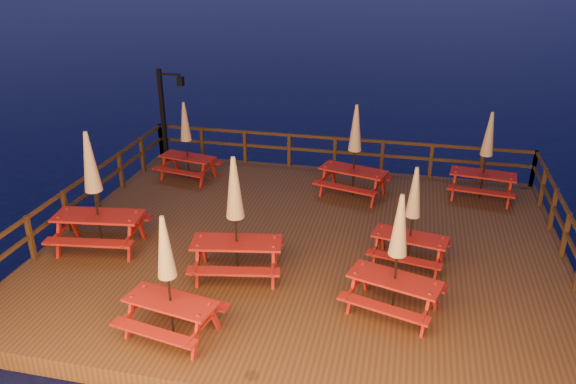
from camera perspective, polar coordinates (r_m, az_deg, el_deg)
name	(u,v)px	position (r m, az deg, el deg)	size (l,w,h in m)	color
ground	(305,258)	(13.69, 1.71, -6.68)	(500.00, 500.00, 0.00)	black
deck	(305,250)	(13.59, 1.72, -5.96)	(12.00, 10.00, 0.40)	#4E2C19
deck_piles	(305,268)	(13.85, 1.70, -7.75)	(11.44, 9.44, 1.40)	#311F0F
railing	(318,185)	(14.72, 3.09, 0.69)	(11.80, 9.75, 1.10)	#311F0F
lamp_post	(167,107)	(18.44, -12.22, 8.43)	(0.85, 0.18, 3.00)	black
picnic_table_0	(168,275)	(10.16, -12.13, -8.29)	(1.91, 1.67, 2.41)	#9B260E
picnic_table_1	(186,140)	(16.97, -10.30, 5.24)	(1.89, 1.65, 2.37)	#9B260E
picnic_table_2	(94,190)	(13.37, -19.11, 0.21)	(2.20, 1.90, 2.87)	#9B260E
picnic_table_3	(412,215)	(12.40, 12.53, -2.33)	(1.85, 1.62, 2.32)	#9B260E
picnic_table_4	(355,150)	(15.56, 6.79, 4.29)	(2.19, 1.96, 2.64)	#9B260E
picnic_table_5	(235,216)	(11.65, -5.36, -2.46)	(2.15, 1.88, 2.72)	#9B260E
picnic_table_6	(397,253)	(10.68, 11.03, -6.15)	(2.09, 1.87, 2.50)	#9B260E
picnic_table_7	(486,155)	(16.24, 19.49, 3.60)	(1.92, 1.65, 2.49)	#9B260E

